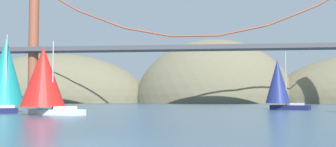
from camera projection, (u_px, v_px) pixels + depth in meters
name	position (u px, v px, depth m)	size (l,w,h in m)	color
ground_plane	(96.00, 144.00, 18.39)	(360.00, 360.00, 0.00)	#385670
headland_left	(54.00, 103.00, 158.39)	(71.68, 44.00, 36.93)	#6B664C
headland_center	(214.00, 103.00, 151.81)	(57.23, 44.00, 46.14)	#6B664C
suspension_bridge	(195.00, 45.00, 113.57)	(127.29, 6.00, 34.13)	brown
sailboat_navy_sail	(279.00, 83.00, 69.01)	(7.69, 5.67, 9.42)	#191E4C
sailboat_teal_sail	(6.00, 73.00, 58.23)	(7.84, 9.51, 10.60)	#191E4C
sailboat_red_spinnaker	(44.00, 78.00, 49.52)	(9.02, 6.76, 8.61)	white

